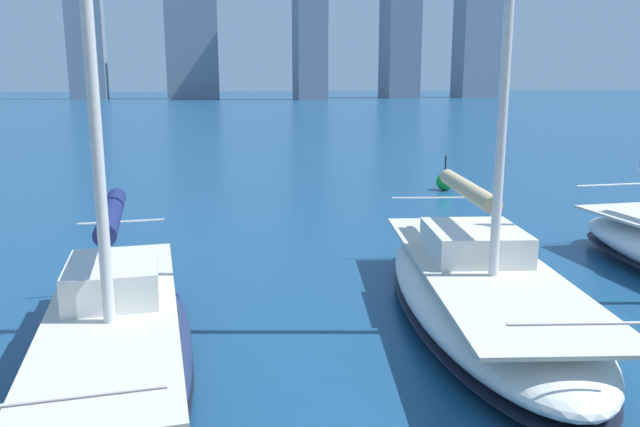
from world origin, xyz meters
name	(u,v)px	position (x,y,z in m)	size (l,w,h in m)	color
city_skyline	(228,25)	(-8.06, -162.58, 18.47)	(166.79, 22.50, 45.30)	gray
sailboat_tan	(480,286)	(-2.90, -7.04, 0.62)	(4.29, 9.22, 11.81)	white
sailboat_navy	(114,331)	(3.40, -6.09, 0.65)	(2.67, 8.17, 11.50)	navy
channel_buoy	(445,181)	(-7.76, -20.24, 0.36)	(0.70, 0.70, 1.40)	green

